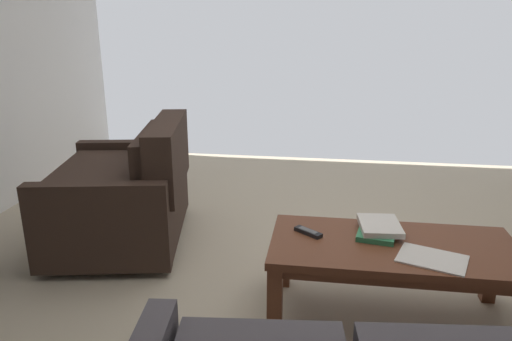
# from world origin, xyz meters

# --- Properties ---
(ground_plane) EXTENTS (5.26, 5.47, 0.01)m
(ground_plane) POSITION_xyz_m (0.00, 0.00, -0.00)
(ground_plane) COLOR #B7A88E
(loveseat_near) EXTENTS (1.03, 1.25, 0.86)m
(loveseat_near) POSITION_xyz_m (1.33, -0.40, 0.37)
(loveseat_near) COLOR black
(loveseat_near) RESTS_ON ground
(coffee_table) EXTENTS (1.22, 0.58, 0.43)m
(coffee_table) POSITION_xyz_m (-0.36, 0.28, 0.36)
(coffee_table) COLOR brown
(coffee_table) RESTS_ON ground
(book_stack) EXTENTS (0.24, 0.30, 0.06)m
(book_stack) POSITION_xyz_m (-0.29, 0.16, 0.45)
(book_stack) COLOR #337F51
(book_stack) RESTS_ON coffee_table
(tv_remote) EXTENTS (0.15, 0.13, 0.02)m
(tv_remote) POSITION_xyz_m (0.07, 0.22, 0.44)
(tv_remote) COLOR black
(tv_remote) RESTS_ON coffee_table
(loose_magazine) EXTENTS (0.36, 0.31, 0.01)m
(loose_magazine) POSITION_xyz_m (-0.52, 0.42, 0.43)
(loose_magazine) COLOR silver
(loose_magazine) RESTS_ON coffee_table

